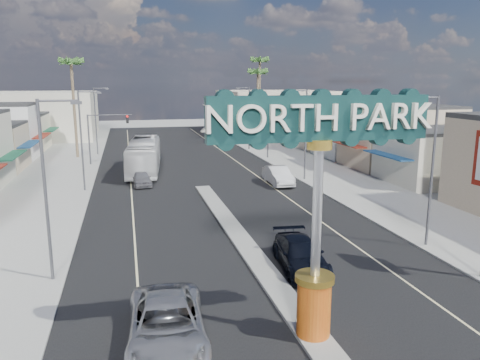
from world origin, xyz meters
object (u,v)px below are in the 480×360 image
palm_right_mid (258,76)px  suv_left (167,325)px  streetlight_l_near (48,182)px  palm_right_far (260,65)px  streetlight_r_far (248,115)px  traffic_signal_left (104,129)px  traffic_signal_right (254,126)px  streetlight_r_near (430,164)px  streetlight_r_mid (304,130)px  suv_right (300,254)px  gateway_sign (318,190)px  streetlight_l_mid (83,136)px  city_bus (144,156)px  car_parked_right (278,176)px  palm_left_far (71,67)px  streetlight_l_far (97,117)px  car_parked_left (141,178)px

palm_right_mid → suv_left: palm_right_mid is taller
streetlight_l_near → palm_right_far: size_ratio=0.64×
streetlight_r_far → traffic_signal_left: bearing=-157.8°
palm_right_far → traffic_signal_right: bearing=-107.9°
streetlight_r_near → streetlight_r_mid: (0.00, 20.00, 0.00)m
traffic_signal_left → suv_right: 37.25m
gateway_sign → streetlight_l_mid: 29.91m
traffic_signal_left → city_bus: 7.78m
palm_right_mid → gateway_sign: bearing=-103.5°
streetlight_r_far → suv_right: bearing=-101.0°
streetlight_r_far → suv_left: (-15.99, -49.27, -4.20)m
streetlight_r_far → palm_right_far: palm_right_far is taller
streetlight_l_near → car_parked_right: 26.13m
gateway_sign → traffic_signal_right: gateway_sign is taller
palm_left_far → car_parked_right: bearing=-46.3°
streetlight_l_mid → palm_right_far: (25.43, 32.00, 7.32)m
streetlight_l_far → streetlight_r_mid: 30.32m
palm_right_far → suv_right: 56.14m
suv_left → suv_right: bearing=41.3°
suv_left → city_bus: city_bus is taller
streetlight_l_near → city_bus: streetlight_l_near is taller
palm_left_far → city_bus: (8.07, -12.05, -9.67)m
gateway_sign → city_bus: gateway_sign is taller
streetlight_l_mid → car_parked_left: (4.93, 1.31, -4.35)m
car_parked_right → city_bus: 15.44m
streetlight_l_near → streetlight_l_far: same height
streetlight_l_near → car_parked_left: 22.30m
city_bus → suv_right: bearing=-71.1°
traffic_signal_right → palm_right_far: bearing=72.1°
city_bus → gateway_sign: bearing=-76.6°
gateway_sign → car_parked_right: (7.36, 26.69, -5.06)m
palm_right_mid → streetlight_r_far: bearing=-122.7°
streetlight_r_near → streetlight_l_mid: bearing=136.2°
streetlight_l_near → suv_left: bearing=-56.1°
streetlight_l_mid → streetlight_r_near: bearing=-43.8°
suv_left → car_parked_left: size_ratio=1.50×
streetlight_l_far → palm_right_mid: 24.41m
streetlight_l_far → streetlight_r_near: 46.90m
palm_right_far → city_bus: 32.97m
streetlight_l_far → palm_right_far: bearing=21.5°
traffic_signal_left → palm_right_far: size_ratio=0.43×
suv_right → streetlight_r_far: bearing=84.4°
palm_left_far → city_bus: palm_left_far is taller
streetlight_r_mid → car_parked_left: streetlight_r_mid is taller
gateway_sign → car_parked_left: size_ratio=2.19×
gateway_sign → streetlight_r_near: bearing=37.6°
streetlight_r_mid → car_parked_right: 5.37m
streetlight_l_far → palm_left_far: (-2.57, -2.00, 6.43)m
traffic_signal_right → streetlight_r_near: size_ratio=0.67×
streetlight_l_mid → palm_right_far: 41.53m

